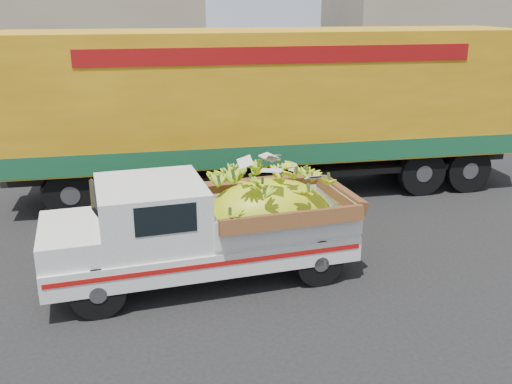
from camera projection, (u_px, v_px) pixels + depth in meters
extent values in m
plane|color=black|center=(206.00, 279.00, 9.50)|extent=(100.00, 100.00, 0.00)
cube|color=gray|center=(187.00, 164.00, 15.97)|extent=(60.00, 0.25, 0.15)
cube|color=gray|center=(184.00, 146.00, 17.94)|extent=(60.00, 4.00, 0.14)
cube|color=gray|center=(489.00, 35.00, 25.57)|extent=(14.00, 6.00, 6.00)
cylinder|color=black|center=(98.00, 292.00, 8.26)|extent=(0.82, 0.34, 0.80)
cylinder|color=black|center=(94.00, 250.00, 9.65)|extent=(0.82, 0.34, 0.80)
cylinder|color=black|center=(319.00, 262.00, 9.22)|extent=(0.82, 0.34, 0.80)
cylinder|color=black|center=(287.00, 228.00, 10.61)|extent=(0.82, 0.34, 0.80)
cube|color=white|center=(201.00, 246.00, 9.36)|extent=(5.13, 2.45, 0.41)
cube|color=#A50F0C|center=(213.00, 265.00, 8.53)|extent=(4.79, 0.68, 0.07)
cube|color=silver|center=(45.00, 271.00, 8.72)|extent=(0.35, 1.75, 0.15)
cube|color=white|center=(69.00, 238.00, 8.68)|extent=(1.12, 1.79, 0.38)
cube|color=white|center=(152.00, 212.00, 8.94)|extent=(1.85, 1.92, 0.94)
cube|color=black|center=(166.00, 220.00, 8.13)|extent=(0.89, 0.13, 0.44)
cube|color=white|center=(273.00, 211.00, 9.56)|extent=(2.64, 2.10, 0.54)
ellipsoid|color=yellow|center=(267.00, 218.00, 9.57)|extent=(2.36, 1.72, 1.34)
cylinder|color=black|center=(467.00, 169.00, 13.77)|extent=(1.11, 0.37, 1.10)
cylinder|color=black|center=(427.00, 149.00, 15.63)|extent=(1.11, 0.37, 1.10)
cylinder|color=black|center=(421.00, 172.00, 13.54)|extent=(1.11, 0.37, 1.10)
cylinder|color=black|center=(386.00, 152.00, 15.40)|extent=(1.11, 0.37, 1.10)
cylinder|color=black|center=(71.00, 193.00, 12.03)|extent=(1.11, 0.37, 1.10)
cylinder|color=black|center=(80.00, 168.00, 13.89)|extent=(1.11, 0.37, 1.10)
cube|color=black|center=(269.00, 160.00, 13.74)|extent=(12.03, 1.51, 0.36)
cube|color=gold|center=(269.00, 93.00, 13.23)|extent=(11.86, 3.00, 2.84)
cube|color=#16502E|center=(269.00, 142.00, 13.60)|extent=(11.92, 3.02, 0.45)
cube|color=maroon|center=(283.00, 55.00, 11.75)|extent=(8.39, 0.38, 0.35)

